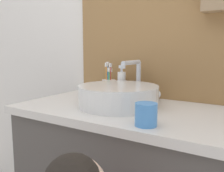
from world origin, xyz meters
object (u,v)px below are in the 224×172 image
toothbrush_holder (109,86)px  drinking_cup (146,114)px  soap_dispenser (122,84)px  sink_basin (119,95)px

toothbrush_holder → drinking_cup: bearing=-44.7°
soap_dispenser → drinking_cup: 0.52m
sink_basin → toothbrush_holder: size_ratio=2.19×
toothbrush_holder → soap_dispenser: toothbrush_holder is taller
toothbrush_holder → sink_basin: bearing=-47.8°
toothbrush_holder → soap_dispenser: bearing=-5.0°
toothbrush_holder → drinking_cup: 0.59m
sink_basin → toothbrush_holder: sink_basin is taller
toothbrush_holder → soap_dispenser: size_ratio=1.08×
sink_basin → soap_dispenser: bearing=116.6°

